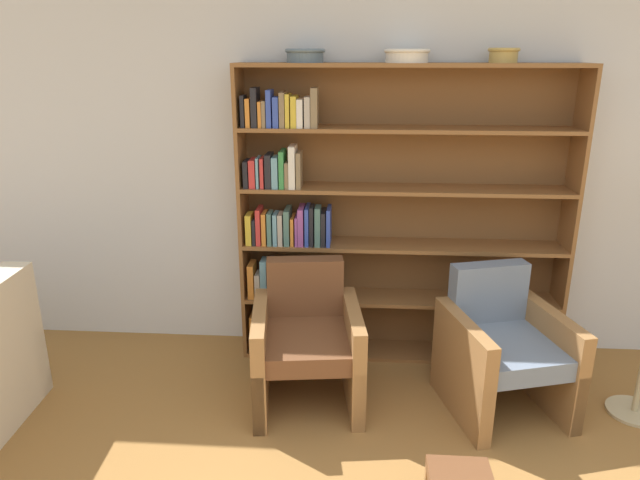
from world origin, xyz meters
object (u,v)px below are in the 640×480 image
bowl_sage (407,55)px  armchair_cushioned (502,348)px  bowl_copper (504,54)px  armchair_leather (307,341)px  bookshelf (370,221)px  bowl_brass (305,55)px

bowl_sage → armchair_cushioned: bowl_sage is taller
bowl_copper → armchair_leather: bearing=-152.9°
bowl_sage → armchair_leather: bowl_sage is taller
bookshelf → armchair_cushioned: size_ratio=2.61×
bowl_sage → bookshelf: bearing=175.2°
bowl_brass → armchair_leather: (0.05, -0.59, -1.67)m
bowl_copper → armchair_cushioned: bowl_copper is taller
bookshelf → armchair_leather: size_ratio=2.61×
bowl_copper → bowl_sage: bearing=-180.0°
bookshelf → armchair_cushioned: bookshelf is taller
bowl_brass → bowl_sage: size_ratio=0.89×
armchair_cushioned → bowl_copper: bearing=-103.6°
bowl_brass → bookshelf: bearing=2.2°
bookshelf → bowl_copper: (0.78, -0.02, 1.07)m
armchair_cushioned → bookshelf: bearing=-53.0°
bowl_copper → armchair_leather: bowl_copper is taller
bowl_brass → bowl_sage: 0.63m
bookshelf → bowl_sage: size_ratio=7.73×
bowl_brass → bowl_copper: (1.21, 0.00, 0.00)m
bowl_copper → armchair_cushioned: 1.77m
bowl_sage → armchair_leather: bearing=-134.1°
bookshelf → bowl_brass: size_ratio=8.70×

